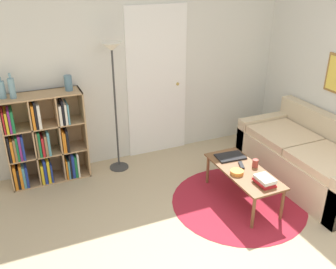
{
  "coord_description": "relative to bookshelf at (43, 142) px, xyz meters",
  "views": [
    {
      "loc": [
        -1.69,
        -1.88,
        2.57
      ],
      "look_at": [
        -0.22,
        1.51,
        0.85
      ],
      "focal_mm": 40.0,
      "sensor_mm": 36.0,
      "label": 1
    }
  ],
  "objects": [
    {
      "name": "wall_back",
      "position": [
        1.46,
        0.21,
        0.76
      ],
      "size": [
        7.03,
        0.11,
        2.6
      ],
      "color": "silver",
      "rests_on": "ground_plane"
    },
    {
      "name": "rug",
      "position": [
        1.98,
        -1.43,
        -0.53
      ],
      "size": [
        1.56,
        1.56,
        0.01
      ],
      "color": "maroon",
      "rests_on": "ground_plane"
    },
    {
      "name": "bookshelf",
      "position": [
        0.0,
        0.0,
        0.0
      ],
      "size": [
        0.96,
        0.34,
        1.15
      ],
      "color": "tan",
      "rests_on": "ground_plane"
    },
    {
      "name": "floor_lamp",
      "position": [
        0.93,
        -0.09,
        0.83
      ],
      "size": [
        0.25,
        0.25,
        1.7
      ],
      "color": "#333333",
      "rests_on": "ground_plane"
    },
    {
      "name": "couch",
      "position": [
        3.07,
        -1.36,
        -0.24
      ],
      "size": [
        0.88,
        1.85,
        0.81
      ],
      "color": "#CCB793",
      "rests_on": "ground_plane"
    },
    {
      "name": "coffee_table",
      "position": [
        2.03,
        -1.39,
        -0.17
      ],
      "size": [
        0.45,
        1.05,
        0.41
      ],
      "color": "brown",
      "rests_on": "ground_plane"
    },
    {
      "name": "laptop",
      "position": [
        2.05,
        -1.08,
        -0.12
      ],
      "size": [
        0.36,
        0.25,
        0.02
      ],
      "color": "black",
      "rests_on": "coffee_table"
    },
    {
      "name": "bowl",
      "position": [
        1.91,
        -1.44,
        -0.11
      ],
      "size": [
        0.15,
        0.15,
        0.04
      ],
      "color": "orange",
      "rests_on": "coffee_table"
    },
    {
      "name": "book_stack_on_table",
      "position": [
        2.06,
        -1.74,
        -0.09
      ],
      "size": [
        0.17,
        0.22,
        0.08
      ],
      "color": "#B21E23",
      "rests_on": "coffee_table"
    },
    {
      "name": "cup",
      "position": [
        2.19,
        -1.39,
        -0.08
      ],
      "size": [
        0.07,
        0.07,
        0.09
      ],
      "color": "#A33D33",
      "rests_on": "coffee_table"
    },
    {
      "name": "remote",
      "position": [
        2.06,
        -1.31,
        -0.12
      ],
      "size": [
        0.1,
        0.16,
        0.02
      ],
      "color": "black",
      "rests_on": "coffee_table"
    },
    {
      "name": "bottle_left",
      "position": [
        -0.35,
        0.02,
        0.72
      ],
      "size": [
        0.08,
        0.08,
        0.25
      ],
      "color": "#6B93A3",
      "rests_on": "bookshelf"
    },
    {
      "name": "bottle_middle",
      "position": [
        -0.24,
        -0.03,
        0.74
      ],
      "size": [
        0.07,
        0.07,
        0.29
      ],
      "color": "#6B93A3",
      "rests_on": "bookshelf"
    },
    {
      "name": "vase_on_shelf",
      "position": [
        0.39,
        0.0,
        0.71
      ],
      "size": [
        0.09,
        0.09,
        0.19
      ],
      "color": "slate",
      "rests_on": "bookshelf"
    }
  ]
}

